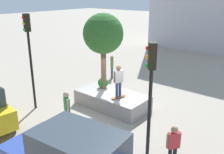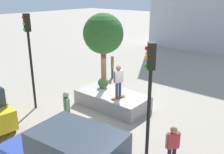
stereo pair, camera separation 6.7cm
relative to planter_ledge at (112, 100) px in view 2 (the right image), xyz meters
The scene contains 11 objects.
ground_plane 0.49m from the planter_ledge, 128.05° to the left, with size 120.00×120.00×0.00m, color #9E9384.
planter_ledge is the anchor object (origin of this frame).
plaza_tree 3.47m from the planter_ledge, 18.16° to the right, with size 2.10×2.10×4.06m.
boxwood_shrub 1.18m from the planter_ledge, 19.75° to the right, with size 0.57×0.57×0.57m, color #2D6628.
skateboard 0.84m from the planter_ledge, 155.93° to the left, with size 0.42×0.83×0.07m.
skateboarder 1.57m from the planter_ledge, 155.93° to the left, with size 0.32×0.52×1.62m.
traffic_light_corner 4.99m from the planter_ledge, 41.47° to the left, with size 0.31×0.36×4.87m.
traffic_light_median 5.53m from the planter_ledge, 144.04° to the left, with size 0.37×0.37×4.38m.
passerby_with_bag 4.80m from the planter_ledge, 50.53° to the right, with size 0.43×0.44×1.62m.
pedestrian_crossing 5.32m from the planter_ledge, 152.74° to the left, with size 0.40×0.44×1.58m.
bystander_watching 3.02m from the planter_ledge, 87.01° to the left, with size 0.53×0.41×1.75m.
Camera 2 is at (-7.72, 9.29, 5.86)m, focal length 40.81 mm.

